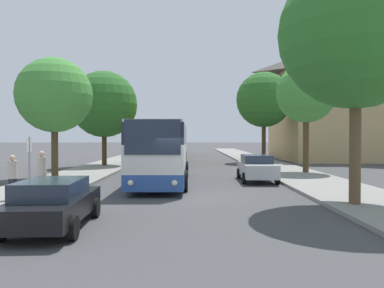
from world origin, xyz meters
TOP-DOWN VIEW (x-y plane):
  - ground_plane at (0.00, 0.00)m, footprint 300.00×300.00m
  - sidewalk_left at (-7.00, 0.00)m, footprint 4.00×120.00m
  - sidewalk_right at (7.00, 0.00)m, footprint 4.00×120.00m
  - building_right_background at (18.45, 25.68)m, footprint 16.35×13.41m
  - bus_front at (-1.42, 4.39)m, footprint 2.86×10.37m
  - bus_middle at (-1.64, 18.65)m, footprint 2.87×11.98m
  - bus_rear at (-1.82, 35.28)m, footprint 2.82×11.91m
  - parked_car_left_curb at (-3.68, -5.60)m, footprint 2.08×4.35m
  - parked_car_right_near at (3.94, 5.36)m, footprint 2.05×4.36m
  - bus_stop_sign at (-6.78, 0.07)m, footprint 0.08×0.45m
  - pedestrian_waiting_near at (-5.75, -1.19)m, footprint 0.36×0.36m
  - pedestrian_walking_back at (-6.63, -1.77)m, footprint 0.36×0.36m
  - tree_left_near at (-7.09, 15.44)m, footprint 5.55×5.55m
  - tree_left_far at (-8.03, 6.56)m, footprint 4.49×4.49m
  - tree_right_near at (7.38, 20.81)m, footprint 5.43×5.43m
  - tree_right_mid at (7.97, 9.29)m, footprint 4.02×4.02m
  - tree_right_far at (6.01, -2.66)m, footprint 5.46×5.46m

SIDE VIEW (x-z plane):
  - ground_plane at x=0.00m, z-range 0.00..0.00m
  - sidewalk_left at x=-7.00m, z-range 0.00..0.15m
  - sidewalk_right at x=7.00m, z-range 0.00..0.15m
  - parked_car_left_curb at x=-3.68m, z-range 0.04..1.40m
  - parked_car_right_near at x=3.94m, z-range 0.04..1.54m
  - pedestrian_walking_back at x=-6.63m, z-range 0.16..1.86m
  - pedestrian_waiting_near at x=-5.75m, z-range 0.16..2.00m
  - bus_stop_sign at x=-6.78m, z-range 0.44..2.83m
  - bus_front at x=-1.42m, z-range 0.11..3.39m
  - bus_middle at x=-1.64m, z-range 0.12..3.53m
  - bus_rear at x=-1.82m, z-range 0.12..3.68m
  - tree_left_far at x=-8.03m, z-range 1.46..8.60m
  - tree_left_near at x=-7.09m, z-range 1.31..9.21m
  - tree_right_mid at x=7.97m, z-range 1.79..9.16m
  - tree_right_near at x=7.38m, z-range 1.80..10.55m
  - tree_right_far at x=6.01m, z-range 1.83..10.67m
  - building_right_background at x=18.45m, z-range 0.00..13.72m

